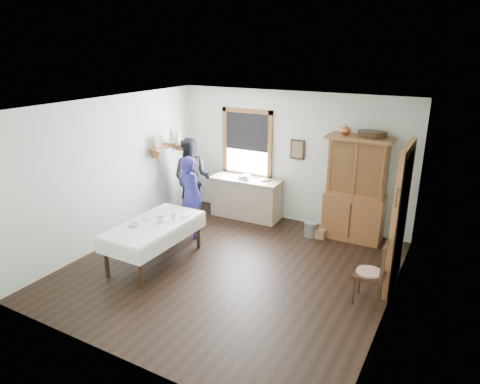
# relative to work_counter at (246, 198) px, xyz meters

# --- Properties ---
(room) EXTENTS (5.01, 5.01, 2.70)m
(room) POSITION_rel_work_counter_xyz_m (0.86, -2.16, 0.92)
(room) COLOR black
(room) RESTS_ON ground
(window) EXTENTS (1.18, 0.07, 1.48)m
(window) POSITION_rel_work_counter_xyz_m (-0.14, 0.30, 1.19)
(window) COLOR white
(window) RESTS_ON room
(doorway) EXTENTS (0.09, 1.14, 2.22)m
(doorway) POSITION_rel_work_counter_xyz_m (3.32, -1.31, 0.73)
(doorway) COLOR #483E33
(doorway) RESTS_ON room
(wall_shelf) EXTENTS (0.24, 1.00, 0.44)m
(wall_shelf) POSITION_rel_work_counter_xyz_m (-1.51, -0.62, 1.14)
(wall_shelf) COLOR brown
(wall_shelf) RESTS_ON room
(framed_picture) EXTENTS (0.30, 0.04, 0.40)m
(framed_picture) POSITION_rel_work_counter_xyz_m (1.01, 0.30, 1.12)
(framed_picture) COLOR #362212
(framed_picture) RESTS_ON room
(rug_beater) EXTENTS (0.01, 0.27, 0.27)m
(rug_beater) POSITION_rel_work_counter_xyz_m (3.31, -1.86, 1.29)
(rug_beater) COLOR black
(rug_beater) RESTS_ON room
(work_counter) EXTENTS (1.53, 0.62, 0.87)m
(work_counter) POSITION_rel_work_counter_xyz_m (0.00, 0.00, 0.00)
(work_counter) COLOR tan
(work_counter) RESTS_ON room
(china_hutch) EXTENTS (1.18, 0.57, 2.00)m
(china_hutch) POSITION_rel_work_counter_xyz_m (2.31, 0.03, 0.56)
(china_hutch) COLOR brown
(china_hutch) RESTS_ON room
(dining_table) EXTENTS (0.95, 1.79, 0.71)m
(dining_table) POSITION_rel_work_counter_xyz_m (-0.40, -2.55, -0.08)
(dining_table) COLOR white
(dining_table) RESTS_ON room
(spindle_chair) EXTENTS (0.45, 0.45, 0.98)m
(spindle_chair) POSITION_rel_work_counter_xyz_m (3.08, -2.03, 0.06)
(spindle_chair) COLOR #362212
(spindle_chair) RESTS_ON room
(pail) EXTENTS (0.35, 0.35, 0.29)m
(pail) POSITION_rel_work_counter_xyz_m (1.59, -0.27, -0.29)
(pail) COLOR #9C9FA4
(pail) RESTS_ON room
(wicker_basket) EXTENTS (0.33, 0.24, 0.18)m
(wicker_basket) POSITION_rel_work_counter_xyz_m (1.73, -0.24, -0.34)
(wicker_basket) COLOR #A6764B
(wicker_basket) RESTS_ON room
(woman_blue) EXTENTS (0.62, 0.49, 1.48)m
(woman_blue) POSITION_rel_work_counter_xyz_m (-0.48, -1.36, 0.31)
(woman_blue) COLOR navy
(woman_blue) RESTS_ON room
(figure_dark) EXTENTS (0.92, 0.81, 1.59)m
(figure_dark) POSITION_rel_work_counter_xyz_m (-1.04, -0.50, 0.36)
(figure_dark) COLOR black
(figure_dark) RESTS_ON room
(table_cup_a) EXTENTS (0.13, 0.13, 0.09)m
(table_cup_a) POSITION_rel_work_counter_xyz_m (-0.33, -2.44, 0.33)
(table_cup_a) COLOR silver
(table_cup_a) RESTS_ON dining_table
(table_cup_b) EXTENTS (0.12, 0.12, 0.09)m
(table_cup_b) POSITION_rel_work_counter_xyz_m (-0.21, -2.24, 0.32)
(table_cup_b) COLOR silver
(table_cup_b) RESTS_ON dining_table
(table_bowl) EXTENTS (0.21, 0.21, 0.05)m
(table_bowl) POSITION_rel_work_counter_xyz_m (-0.61, -2.79, 0.30)
(table_bowl) COLOR silver
(table_bowl) RESTS_ON dining_table
(counter_book) EXTENTS (0.28, 0.28, 0.02)m
(counter_book) POSITION_rel_work_counter_xyz_m (0.30, 0.05, 0.45)
(counter_book) COLOR #73674C
(counter_book) RESTS_ON work_counter
(counter_bowl) EXTENTS (0.24, 0.24, 0.07)m
(counter_bowl) POSITION_rel_work_counter_xyz_m (-0.07, -0.02, 0.47)
(counter_bowl) COLOR silver
(counter_bowl) RESTS_ON work_counter
(shelf_bowl) EXTENTS (0.22, 0.22, 0.05)m
(shelf_bowl) POSITION_rel_work_counter_xyz_m (-1.51, -0.61, 1.16)
(shelf_bowl) COLOR silver
(shelf_bowl) RESTS_ON wall_shelf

